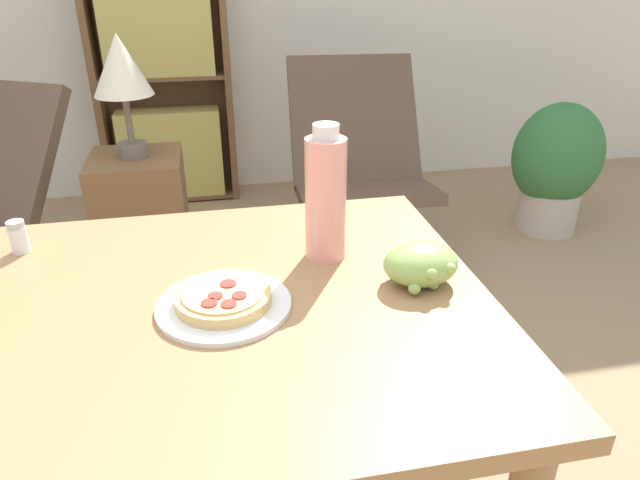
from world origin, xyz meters
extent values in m
cube|color=#A37549|center=(0.01, 0.03, 0.74)|extent=(1.13, 0.82, 0.03)
cylinder|color=#A37549|center=(0.52, 0.39, 0.36)|extent=(0.06, 0.06, 0.72)
cylinder|color=white|center=(0.11, 0.02, 0.76)|extent=(0.23, 0.23, 0.01)
cylinder|color=#DBB26B|center=(0.11, 0.02, 0.78)|extent=(0.17, 0.17, 0.02)
cylinder|color=#EACC7A|center=(0.11, 0.02, 0.79)|extent=(0.14, 0.14, 0.00)
cylinder|color=#A83328|center=(0.09, 0.00, 0.79)|extent=(0.02, 0.02, 0.00)
cylinder|color=#A83328|center=(0.12, 0.04, 0.79)|extent=(0.03, 0.03, 0.00)
cylinder|color=#A83328|center=(0.08, -0.02, 0.79)|extent=(0.03, 0.03, 0.00)
cylinder|color=#A83328|center=(0.11, -0.03, 0.79)|extent=(0.03, 0.03, 0.00)
cylinder|color=#A83328|center=(0.13, -0.01, 0.79)|extent=(0.02, 0.02, 0.00)
ellipsoid|color=#93BC5B|center=(0.47, 0.03, 0.80)|extent=(0.14, 0.11, 0.08)
sphere|color=#93BC5B|center=(0.42, 0.02, 0.80)|extent=(0.02, 0.02, 0.02)
sphere|color=#93BC5B|center=(0.48, 0.00, 0.77)|extent=(0.02, 0.02, 0.02)
sphere|color=#93BC5B|center=(0.44, -0.01, 0.77)|extent=(0.02, 0.02, 0.02)
sphere|color=#93BC5B|center=(0.50, 0.03, 0.80)|extent=(0.03, 0.03, 0.03)
sphere|color=#93BC5B|center=(0.48, 0.06, 0.77)|extent=(0.02, 0.02, 0.02)
sphere|color=#93BC5B|center=(0.51, -0.01, 0.80)|extent=(0.02, 0.02, 0.02)
sphere|color=#93BC5B|center=(0.51, 0.06, 0.77)|extent=(0.02, 0.02, 0.02)
sphere|color=#93BC5B|center=(0.42, 0.05, 0.79)|extent=(0.02, 0.02, 0.02)
sphere|color=#93BC5B|center=(0.50, 0.07, 0.79)|extent=(0.03, 0.03, 0.03)
sphere|color=#93BC5B|center=(0.47, -0.02, 0.80)|extent=(0.02, 0.02, 0.02)
sphere|color=#93BC5B|center=(0.43, 0.05, 0.79)|extent=(0.02, 0.02, 0.02)
cylinder|color=pink|center=(0.32, 0.17, 0.88)|extent=(0.08, 0.08, 0.24)
cylinder|color=white|center=(0.32, 0.17, 1.01)|extent=(0.05, 0.05, 0.03)
cylinder|color=white|center=(-0.29, 0.31, 0.78)|extent=(0.04, 0.04, 0.05)
cylinder|color=#B7B7BC|center=(-0.29, 0.31, 0.82)|extent=(0.03, 0.03, 0.01)
cube|color=slate|center=(0.77, 1.54, 0.05)|extent=(0.60, 0.59, 0.10)
cube|color=brown|center=(0.77, 1.46, 0.36)|extent=(0.64, 0.55, 0.14)
cube|color=brown|center=(0.79, 1.76, 0.60)|extent=(0.63, 0.46, 0.55)
cube|color=brown|center=(-0.46, 2.48, 0.71)|extent=(0.04, 0.24, 1.42)
cube|color=brown|center=(0.24, 2.48, 0.71)|extent=(0.04, 0.24, 1.42)
cube|color=brown|center=(-0.11, 2.59, 0.71)|extent=(0.73, 0.01, 1.42)
cube|color=brown|center=(-0.11, 2.48, 0.02)|extent=(0.66, 0.23, 0.02)
cube|color=#CCBC5B|center=(-0.11, 2.46, 0.28)|extent=(0.57, 0.17, 0.50)
cube|color=brown|center=(-0.11, 2.48, 0.71)|extent=(0.66, 0.23, 0.02)
cube|color=#CCBC5B|center=(-0.11, 2.46, 0.97)|extent=(0.57, 0.17, 0.50)
cube|color=brown|center=(-0.17, 1.33, 0.31)|extent=(0.34, 0.34, 0.63)
cylinder|color=#665B51|center=(-0.17, 1.33, 0.65)|extent=(0.11, 0.11, 0.05)
cylinder|color=#665B51|center=(-0.17, 1.33, 0.77)|extent=(0.02, 0.02, 0.18)
cone|color=beige|center=(-0.17, 1.33, 0.96)|extent=(0.21, 0.21, 0.21)
cylinder|color=#BCB2A3|center=(1.82, 1.63, 0.11)|extent=(0.30, 0.30, 0.22)
ellipsoid|color=#337038|center=(1.82, 1.63, 0.41)|extent=(0.46, 0.39, 0.53)
camera|label=1|loc=(0.11, -0.83, 1.30)|focal=32.00mm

